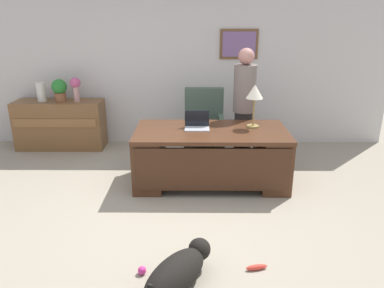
{
  "coord_description": "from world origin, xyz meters",
  "views": [
    {
      "loc": [
        0.23,
        -3.73,
        2.18
      ],
      "look_at": [
        0.2,
        0.3,
        0.75
      ],
      "focal_mm": 34.88,
      "sensor_mm": 36.0,
      "label": 1
    }
  ],
  "objects_px": {
    "person_standing": "(244,107)",
    "dog_toy_ball": "(142,270)",
    "desk_lamp": "(255,94)",
    "vase_with_flowers": "(75,86)",
    "vase_empty": "(41,92)",
    "potted_plant": "(59,89)",
    "dog_lying": "(178,272)",
    "dog_toy_bone": "(257,267)",
    "laptop": "(197,124)",
    "credenza": "(60,124)",
    "armchair": "(204,128)",
    "desk": "(211,155)"
  },
  "relations": [
    {
      "from": "person_standing",
      "to": "dog_toy_ball",
      "type": "height_order",
      "value": "person_standing"
    },
    {
      "from": "desk_lamp",
      "to": "vase_with_flowers",
      "type": "bearing_deg",
      "value": 155.55
    },
    {
      "from": "vase_empty",
      "to": "potted_plant",
      "type": "bearing_deg",
      "value": 0.0
    },
    {
      "from": "dog_lying",
      "to": "dog_toy_ball",
      "type": "distance_m",
      "value": 0.38
    },
    {
      "from": "dog_lying",
      "to": "potted_plant",
      "type": "height_order",
      "value": "potted_plant"
    },
    {
      "from": "potted_plant",
      "to": "dog_toy_bone",
      "type": "distance_m",
      "value": 4.34
    },
    {
      "from": "dog_lying",
      "to": "laptop",
      "type": "height_order",
      "value": "laptop"
    },
    {
      "from": "credenza",
      "to": "person_standing",
      "type": "height_order",
      "value": "person_standing"
    },
    {
      "from": "person_standing",
      "to": "dog_lying",
      "type": "xyz_separation_m",
      "value": [
        -0.84,
        -2.7,
        -0.74
      ]
    },
    {
      "from": "credenza",
      "to": "vase_empty",
      "type": "height_order",
      "value": "vase_empty"
    },
    {
      "from": "vase_empty",
      "to": "potted_plant",
      "type": "xyz_separation_m",
      "value": [
        0.31,
        0.0,
        0.04
      ]
    },
    {
      "from": "vase_with_flowers",
      "to": "vase_empty",
      "type": "bearing_deg",
      "value": 180.0
    },
    {
      "from": "vase_with_flowers",
      "to": "potted_plant",
      "type": "relative_size",
      "value": 1.08
    },
    {
      "from": "vase_with_flowers",
      "to": "dog_toy_ball",
      "type": "height_order",
      "value": "vase_with_flowers"
    },
    {
      "from": "armchair",
      "to": "vase_with_flowers",
      "type": "bearing_deg",
      "value": 167.97
    },
    {
      "from": "desk",
      "to": "person_standing",
      "type": "height_order",
      "value": "person_standing"
    },
    {
      "from": "person_standing",
      "to": "desk_lamp",
      "type": "distance_m",
      "value": 0.57
    },
    {
      "from": "person_standing",
      "to": "dog_lying",
      "type": "distance_m",
      "value": 2.92
    },
    {
      "from": "laptop",
      "to": "dog_toy_bone",
      "type": "bearing_deg",
      "value": -74.52
    },
    {
      "from": "armchair",
      "to": "person_standing",
      "type": "relative_size",
      "value": 0.63
    },
    {
      "from": "credenza",
      "to": "armchair",
      "type": "xyz_separation_m",
      "value": [
        2.4,
        -0.44,
        0.08
      ]
    },
    {
      "from": "dog_lying",
      "to": "vase_empty",
      "type": "bearing_deg",
      "value": 124.59
    },
    {
      "from": "potted_plant",
      "to": "vase_with_flowers",
      "type": "bearing_deg",
      "value": 0.0
    },
    {
      "from": "dog_lying",
      "to": "vase_empty",
      "type": "relative_size",
      "value": 2.54
    },
    {
      "from": "person_standing",
      "to": "vase_empty",
      "type": "xyz_separation_m",
      "value": [
        -3.21,
        0.74,
        0.06
      ]
    },
    {
      "from": "vase_empty",
      "to": "dog_toy_bone",
      "type": "bearing_deg",
      "value": -46.27
    },
    {
      "from": "dog_toy_bone",
      "to": "desk",
      "type": "bearing_deg",
      "value": 100.77
    },
    {
      "from": "dog_toy_bone",
      "to": "credenza",
      "type": "bearing_deg",
      "value": 131.3
    },
    {
      "from": "vase_empty",
      "to": "dog_toy_bone",
      "type": "relative_size",
      "value": 1.54
    },
    {
      "from": "desk",
      "to": "dog_toy_bone",
      "type": "xyz_separation_m",
      "value": [
        0.34,
        -1.81,
        -0.38
      ]
    },
    {
      "from": "vase_empty",
      "to": "credenza",
      "type": "bearing_deg",
      "value": -0.3
    },
    {
      "from": "desk",
      "to": "laptop",
      "type": "xyz_separation_m",
      "value": [
        -0.19,
        0.11,
        0.39
      ]
    },
    {
      "from": "vase_empty",
      "to": "dog_toy_bone",
      "type": "distance_m",
      "value": 4.53
    },
    {
      "from": "potted_plant",
      "to": "desk_lamp",
      "type": "bearing_deg",
      "value": -22.49
    },
    {
      "from": "vase_with_flowers",
      "to": "armchair",
      "type": "bearing_deg",
      "value": -12.03
    },
    {
      "from": "credenza",
      "to": "dog_toy_bone",
      "type": "xyz_separation_m",
      "value": [
        2.81,
        -3.2,
        -0.38
      ]
    },
    {
      "from": "armchair",
      "to": "dog_lying",
      "type": "distance_m",
      "value": 3.03
    },
    {
      "from": "desk_lamp",
      "to": "potted_plant",
      "type": "xyz_separation_m",
      "value": [
        -2.97,
        1.23,
        -0.18
      ]
    },
    {
      "from": "dog_lying",
      "to": "desk_lamp",
      "type": "bearing_deg",
      "value": 67.65
    },
    {
      "from": "dog_toy_ball",
      "to": "dog_toy_bone",
      "type": "distance_m",
      "value": 1.02
    },
    {
      "from": "credenza",
      "to": "laptop",
      "type": "relative_size",
      "value": 4.49
    },
    {
      "from": "armchair",
      "to": "dog_toy_ball",
      "type": "height_order",
      "value": "armchair"
    },
    {
      "from": "dog_lying",
      "to": "dog_toy_bone",
      "type": "bearing_deg",
      "value": 18.7
    },
    {
      "from": "laptop",
      "to": "vase_with_flowers",
      "type": "distance_m",
      "value": 2.36
    },
    {
      "from": "credenza",
      "to": "dog_toy_ball",
      "type": "bearing_deg",
      "value": -61.24
    },
    {
      "from": "credenza",
      "to": "dog_toy_ball",
      "type": "distance_m",
      "value": 3.75
    },
    {
      "from": "credenza",
      "to": "laptop",
      "type": "bearing_deg",
      "value": -29.48
    },
    {
      "from": "credenza",
      "to": "dog_lying",
      "type": "height_order",
      "value": "credenza"
    },
    {
      "from": "credenza",
      "to": "vase_empty",
      "type": "relative_size",
      "value": 4.68
    },
    {
      "from": "armchair",
      "to": "desk",
      "type": "bearing_deg",
      "value": -85.75
    }
  ]
}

